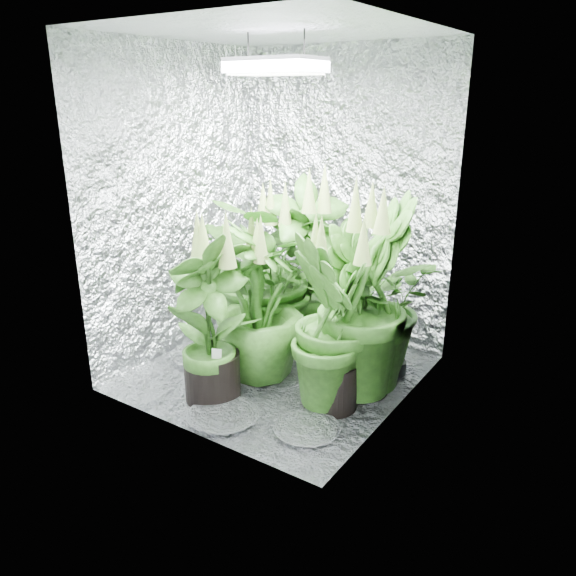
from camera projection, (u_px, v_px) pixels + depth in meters
The scene contains 13 objects.
ground at pixel (278, 372), 3.59m from camera, with size 1.60×1.60×0.00m, color silver.
walls at pixel (277, 219), 3.26m from camera, with size 1.62×1.62×2.00m.
ceiling at pixel (275, 30), 2.93m from camera, with size 1.60×1.60×0.01m, color silver.
grow_lamp at pixel (275, 66), 2.98m from camera, with size 0.50×0.30×0.22m.
plant_a at pixel (269, 273), 3.76m from camera, with size 1.15×1.15×1.15m.
plant_b at pixel (307, 265), 3.83m from camera, with size 0.85×0.85×1.24m.
plant_c at pixel (367, 299), 3.18m from camera, with size 0.67×0.67×1.25m.
plant_d at pixel (259, 305), 3.38m from camera, with size 0.75×0.75×1.05m.
plant_e at pixel (369, 304), 3.45m from camera, with size 0.83×0.83×0.98m.
plant_f at pixel (210, 320), 3.13m from camera, with size 0.63×0.63×1.10m.
plant_g at pixel (332, 324), 3.04m from camera, with size 0.72×0.72×1.10m.
circulation_fan at pixel (390, 350), 3.54m from camera, with size 0.20×0.31×0.37m.
plant_label at pixel (217, 357), 3.13m from camera, with size 0.05×0.01×0.09m, color white.
Camera 1 is at (1.84, -2.63, 1.69)m, focal length 35.00 mm.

